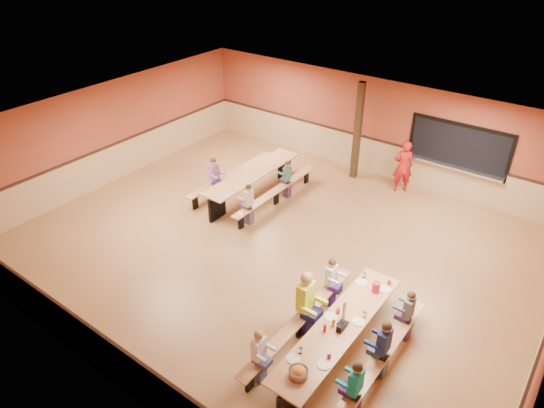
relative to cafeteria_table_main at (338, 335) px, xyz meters
The scene contains 23 objects.
ground 3.68m from the cafeteria_table_main, 144.57° to the left, with size 12.00×12.00×0.00m, color #916037.
room_envelope 3.65m from the cafeteria_table_main, 144.57° to the left, with size 12.04×10.04×3.02m.
kitchen_pass_through 7.15m from the cafeteria_table_main, 93.00° to the left, with size 2.78×0.28×1.38m.
structural_post 7.31m from the cafeteria_table_main, 115.96° to the left, with size 0.18×0.18×3.00m, color #301E10.
cafeteria_table_main is the anchor object (origin of this frame).
cafeteria_table_second 6.21m from the cafeteria_table_main, 142.90° to the left, with size 1.91×3.70×0.74m.
seated_child_white_left 1.52m from the cafeteria_table_main, 122.83° to the right, with size 0.34×0.28×1.14m, color white, non-canonical shape.
seated_adult_yellow 0.86m from the cafeteria_table_main, 168.63° to the left, with size 0.47×0.38×1.41m, color #D2F32B, non-canonical shape.
seated_child_grey_left 1.39m from the cafeteria_table_main, 126.30° to the left, with size 0.34×0.28×1.14m, color silver, non-canonical shape.
seated_child_teal_right 1.24m from the cafeteria_table_main, 48.03° to the right, with size 0.35×0.29×1.18m, color teal, non-canonical shape.
seated_child_navy_right 0.83m from the cafeteria_table_main, ahead, with size 0.38×0.31×1.22m, color navy, non-canonical shape.
seated_child_char_right 1.43m from the cafeteria_table_main, 54.71° to the left, with size 0.33×0.27×1.13m, color #54575F, non-canonical shape.
seated_child_purple_sec 6.52m from the cafeteria_table_main, 152.43° to the left, with size 0.37×0.31×1.22m, color #975B8B, non-canonical shape.
seated_child_green_sec 5.94m from the cafeteria_table_main, 134.03° to the left, with size 0.32×0.26×1.10m, color #346B58, non-canonical shape.
seated_child_tan_sec 4.84m from the cafeteria_table_main, 148.52° to the left, with size 0.33×0.27×1.13m, color #C6B0A0, non-canonical shape.
standing_woman 6.77m from the cafeteria_table_main, 104.12° to the left, with size 0.58×0.38×1.58m, color red.
punch_pitcher 1.27m from the cafeteria_table_main, 84.91° to the left, with size 0.16×0.16×0.22m, color red.
chip_bowl 1.36m from the cafeteria_table_main, 89.23° to the right, with size 0.32×0.32×0.15m, color orange, non-canonical shape.
napkin_dispenser 0.30m from the cafeteria_table_main, 47.73° to the right, with size 0.10×0.14×0.13m, color black.
condiment_mustard 0.32m from the cafeteria_table_main, 147.76° to the right, with size 0.06×0.06×0.17m, color yellow.
condiment_ketchup 0.42m from the cafeteria_table_main, 119.02° to the right, with size 0.06×0.06×0.17m, color #B2140F.
table_paddle 0.36m from the cafeteria_table_main, 60.77° to the left, with size 0.16×0.16×0.56m.
place_settings 0.27m from the cafeteria_table_main, 135.00° to the left, with size 0.65×3.30×0.11m, color beige, non-canonical shape.
Camera 1 is at (5.75, -7.87, 7.09)m, focal length 32.00 mm.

